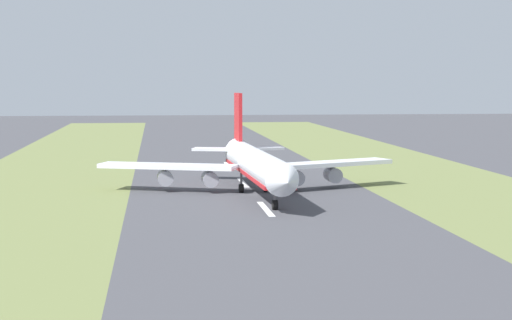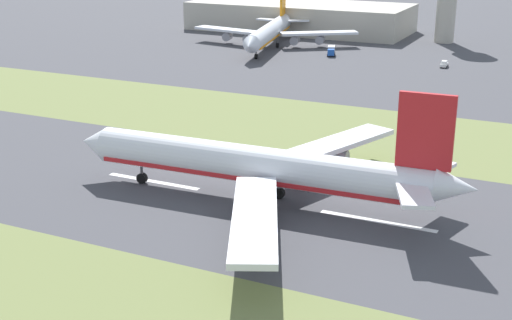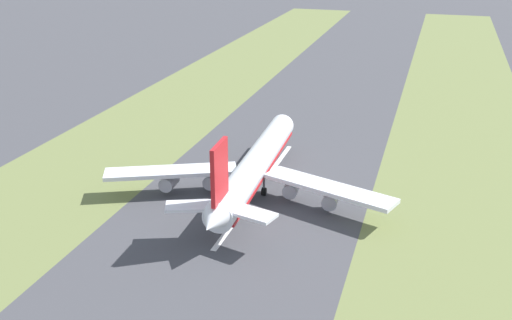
# 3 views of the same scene
# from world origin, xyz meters

# --- Properties ---
(ground_plane) EXTENTS (800.00, 800.00, 0.00)m
(ground_plane) POSITION_xyz_m (0.00, 0.00, 0.00)
(ground_plane) COLOR #424247
(grass_median_west) EXTENTS (40.00, 600.00, 0.01)m
(grass_median_west) POSITION_xyz_m (-45.00, 0.00, 0.00)
(grass_median_west) COLOR olive
(grass_median_west) RESTS_ON ground
(grass_median_east) EXTENTS (40.00, 600.00, 0.01)m
(grass_median_east) POSITION_xyz_m (45.00, 0.00, 0.00)
(grass_median_east) COLOR olive
(grass_median_east) RESTS_ON ground
(centreline_dash_mid) EXTENTS (1.20, 18.00, 0.01)m
(centreline_dash_mid) POSITION_xyz_m (0.00, -20.77, 0.01)
(centreline_dash_mid) COLOR silver
(centreline_dash_mid) RESTS_ON ground
(centreline_dash_far) EXTENTS (1.20, 18.00, 0.01)m
(centreline_dash_far) POSITION_xyz_m (0.00, 19.23, 0.01)
(centreline_dash_far) COLOR silver
(centreline_dash_far) RESTS_ON ground
(airplane_main_jet) EXTENTS (64.08, 67.17, 20.20)m
(airplane_main_jet) POSITION_xyz_m (-0.52, -2.68, 6.02)
(airplane_main_jet) COLOR silver
(airplane_main_jet) RESTS_ON ground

